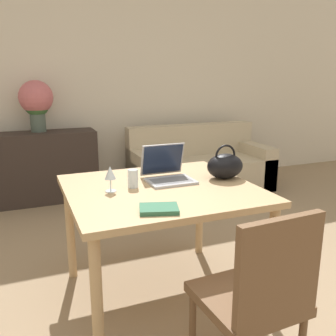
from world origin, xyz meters
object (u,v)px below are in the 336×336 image
object	(u,v)px
wine_glass	(110,174)
handbag	(225,166)
couch	(199,168)
flower_vase	(36,101)
chair	(258,293)
drinking_glass	(133,178)
laptop	(167,171)

from	to	relation	value
wine_glass	handbag	bearing A→B (deg)	0.15
couch	flower_vase	world-z (taller)	flower_vase
chair	drinking_glass	bearing A→B (deg)	103.79
chair	wine_glass	bearing A→B (deg)	112.52
couch	wine_glass	distance (m)	2.69
handbag	wine_glass	bearing A→B (deg)	-179.85
wine_glass	handbag	world-z (taller)	handbag
chair	handbag	world-z (taller)	handbag
laptop	handbag	distance (m)	0.40
laptop	handbag	world-z (taller)	same
couch	drinking_glass	xyz separation A→B (m)	(-1.49, -2.01, 0.55)
laptop	drinking_glass	bearing A→B (deg)	-162.61
drinking_glass	flower_vase	world-z (taller)	flower_vase
wine_glass	handbag	xyz separation A→B (m)	(0.80, 0.00, -0.02)
drinking_glass	flower_vase	size ratio (longest dim) A/B	0.20
wine_glass	flower_vase	size ratio (longest dim) A/B	0.28
chair	drinking_glass	distance (m)	1.05
chair	handbag	bearing A→B (deg)	65.84
couch	drinking_glass	distance (m)	2.56
couch	laptop	bearing A→B (deg)	-122.51
couch	wine_glass	size ratio (longest dim) A/B	11.01
couch	drinking_glass	world-z (taller)	drinking_glass
couch	laptop	xyz separation A→B (m)	(-1.23, -1.92, 0.55)
laptop	wine_glass	world-z (taller)	laptop
couch	flower_vase	distance (m)	2.13
drinking_glass	chair	bearing A→B (deg)	-73.25
handbag	laptop	bearing A→B (deg)	163.26
drinking_glass	laptop	bearing A→B (deg)	17.39
wine_glass	chair	bearing A→B (deg)	-64.52
couch	handbag	xyz separation A→B (m)	(-0.84, -2.04, 0.58)
drinking_glass	flower_vase	bearing A→B (deg)	100.26
chair	wine_glass	xyz separation A→B (m)	(-0.44, 0.92, 0.37)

